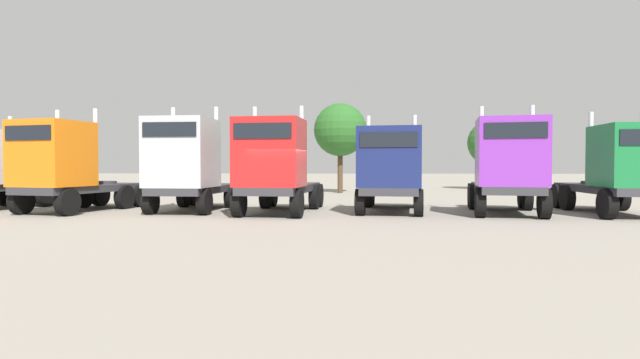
{
  "coord_description": "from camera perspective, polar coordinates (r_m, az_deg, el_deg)",
  "views": [
    {
      "loc": [
        2.44,
        -18.79,
        1.93
      ],
      "look_at": [
        1.2,
        2.53,
        1.33
      ],
      "focal_mm": 28.65,
      "sensor_mm": 36.0,
      "label": 1
    }
  ],
  "objects": [
    {
      "name": "ground",
      "position": [
        19.05,
        -4.06,
        -4.22
      ],
      "size": [
        200.0,
        200.0,
        0.0
      ],
      "primitive_type": "plane",
      "color": "gray"
    },
    {
      "name": "semi_truck_orange",
      "position": [
        23.05,
        -26.7,
        1.37
      ],
      "size": [
        3.69,
        6.1,
        4.26
      ],
      "rotation": [
        0.0,
        0.0,
        -1.79
      ],
      "color": "#333338",
      "rests_on": "ground"
    },
    {
      "name": "semi_truck_silver",
      "position": [
        21.54,
        -14.63,
        1.7
      ],
      "size": [
        2.87,
        5.92,
        4.4
      ],
      "rotation": [
        0.0,
        0.0,
        -1.63
      ],
      "color": "#333338",
      "rests_on": "ground"
    },
    {
      "name": "semi_truck_red",
      "position": [
        19.9,
        -5.06,
        1.48
      ],
      "size": [
        3.11,
        6.46,
        4.27
      ],
      "rotation": [
        0.0,
        0.0,
        -1.66
      ],
      "color": "#333338",
      "rests_on": "ground"
    },
    {
      "name": "semi_truck_navy",
      "position": [
        20.71,
        7.88,
        1.15
      ],
      "size": [
        3.25,
        6.45,
        3.99
      ],
      "rotation": [
        0.0,
        0.0,
        -1.69
      ],
      "color": "#333338",
      "rests_on": "ground"
    },
    {
      "name": "semi_truck_purple",
      "position": [
        20.86,
        20.28,
        1.47
      ],
      "size": [
        3.48,
        6.28,
        4.28
      ],
      "rotation": [
        0.0,
        0.0,
        -1.74
      ],
      "color": "#333338",
      "rests_on": "ground"
    },
    {
      "name": "semi_truck_green",
      "position": [
        22.35,
        30.82,
        1.03
      ],
      "size": [
        2.8,
        6.24,
        4.01
      ],
      "rotation": [
        0.0,
        0.0,
        -1.61
      ],
      "color": "#333338",
      "rests_on": "ground"
    },
    {
      "name": "oak_far_left",
      "position": [
        39.26,
        -17.11,
        4.36
      ],
      "size": [
        2.94,
        2.94,
        5.38
      ],
      "color": "#4C3823",
      "rests_on": "ground"
    },
    {
      "name": "oak_far_centre",
      "position": [
        35.54,
        2.27,
        5.54
      ],
      "size": [
        3.67,
        3.67,
        6.22
      ],
      "color": "#4C3823",
      "rests_on": "ground"
    },
    {
      "name": "oak_far_right",
      "position": [
        42.81,
        18.52,
        3.9
      ],
      "size": [
        3.6,
        3.6,
        5.53
      ],
      "color": "#4C3823",
      "rests_on": "ground"
    }
  ]
}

